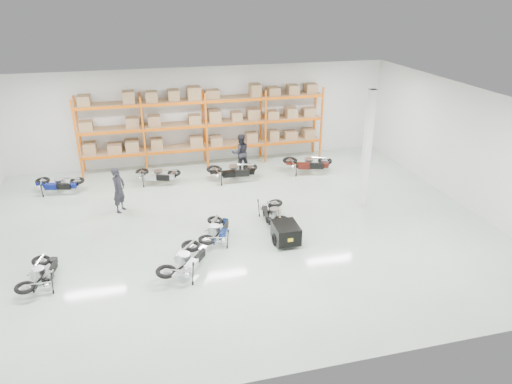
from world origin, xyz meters
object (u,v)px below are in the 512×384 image
object	(u,v)px
moto_blue_centre	(217,228)
moto_back_d	(308,160)
person_left	(119,190)
moto_back_b	(157,172)
moto_black_far_left	(40,271)
moto_silver_left	(186,257)
person_back	(241,153)
moto_back_a	(57,181)
moto_touring_right	(272,209)
trailer	(286,233)
moto_back_c	(233,168)

from	to	relation	value
moto_blue_centre	moto_back_d	distance (m)	7.19
person_left	moto_back_d	bearing A→B (deg)	-47.42
person_left	moto_back_b	bearing A→B (deg)	-2.95
moto_black_far_left	moto_silver_left	bearing A→B (deg)	-176.78
person_back	moto_back_a	bearing A→B (deg)	0.43
moto_touring_right	moto_back_d	distance (m)	5.14
moto_black_far_left	moto_touring_right	bearing A→B (deg)	-155.60
moto_blue_centre	moto_silver_left	world-z (taller)	moto_silver_left
moto_silver_left	trailer	bearing A→B (deg)	-130.69
moto_back_d	person_back	distance (m)	3.09
moto_silver_left	person_left	distance (m)	5.13
moto_touring_right	moto_back_a	bearing A→B (deg)	157.71
moto_blue_centre	moto_back_b	bearing A→B (deg)	-51.92
trailer	moto_back_b	bearing A→B (deg)	122.32
moto_back_b	person_left	bearing A→B (deg)	166.96
moto_back_c	moto_silver_left	bearing A→B (deg)	162.98
moto_back_a	moto_back_b	distance (m)	3.99
moto_back_c	moto_black_far_left	bearing A→B (deg)	138.20
moto_blue_centre	trailer	size ratio (longest dim) A/B	0.97
moto_silver_left	person_left	bearing A→B (deg)	-33.09
moto_silver_left	trailer	distance (m)	3.48
moto_silver_left	moto_blue_centre	bearing A→B (deg)	-91.92
moto_silver_left	person_back	world-z (taller)	person_back
moto_back_d	person_back	size ratio (longest dim) A/B	1.11
moto_silver_left	person_left	world-z (taller)	person_left
moto_back_a	moto_back_c	distance (m)	7.24
moto_back_b	person_back	size ratio (longest dim) A/B	0.98
trailer	moto_black_far_left	bearing A→B (deg)	-175.46
moto_silver_left	moto_touring_right	distance (m)	4.19
moto_blue_centre	moto_back_d	bearing A→B (deg)	-113.70
moto_back_c	moto_back_a	bearing A→B (deg)	91.77
moto_black_far_left	moto_touring_right	xyz separation A→B (m)	(7.41, 2.13, 0.01)
person_left	moto_black_far_left	bearing A→B (deg)	-176.73
moto_back_d	moto_silver_left	bearing A→B (deg)	153.30
moto_back_b	moto_back_d	size ratio (longest dim) A/B	0.88
moto_back_b	person_back	xyz separation A→B (m)	(3.84, 0.66, 0.35)
moto_blue_centre	moto_back_d	size ratio (longest dim) A/B	0.83
moto_back_b	person_left	xyz separation A→B (m)	(-1.46, -2.37, 0.36)
person_left	person_back	size ratio (longest dim) A/B	1.01
moto_silver_left	moto_back_a	distance (m)	8.40
moto_back_a	person_back	distance (m)	7.86
moto_black_far_left	moto_touring_right	size ratio (longest dim) A/B	0.98
moto_silver_left	moto_back_d	bearing A→B (deg)	-98.38
trailer	person_left	bearing A→B (deg)	144.66
person_back	person_left	bearing A→B (deg)	25.40
moto_touring_right	person_back	bearing A→B (deg)	98.39
moto_back_a	moto_back_d	size ratio (longest dim) A/B	0.89
moto_touring_right	trailer	bearing A→B (deg)	-81.85
moto_touring_right	moto_back_a	size ratio (longest dim) A/B	0.94
moto_touring_right	moto_black_far_left	bearing A→B (deg)	-155.82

